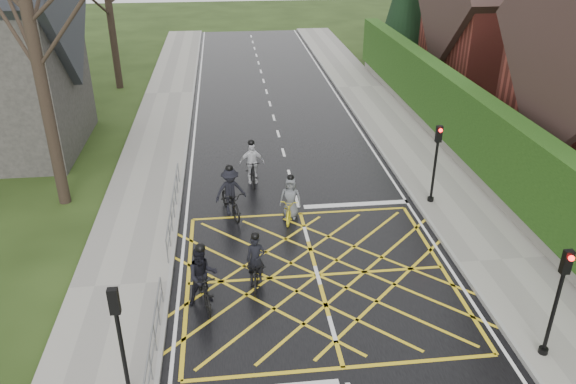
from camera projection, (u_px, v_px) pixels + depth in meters
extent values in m
plane|color=black|center=(317.00, 275.00, 17.50)|extent=(120.00, 120.00, 0.00)
cube|color=black|center=(317.00, 275.00, 17.50)|extent=(9.00, 80.00, 0.01)
cube|color=gray|center=(501.00, 261.00, 18.08)|extent=(3.00, 80.00, 0.15)
cube|color=gray|center=(121.00, 286.00, 16.86)|extent=(3.00, 80.00, 0.15)
cube|color=slate|center=(478.00, 173.00, 23.46)|extent=(0.50, 38.00, 0.70)
cube|color=#16350E|center=(484.00, 134.00, 22.67)|extent=(0.90, 38.00, 2.80)
cube|color=maroon|center=(513.00, 45.00, 33.64)|extent=(9.00, 8.00, 6.00)
cylinder|color=black|center=(405.00, 56.00, 41.41)|extent=(0.50, 0.50, 1.20)
cylinder|color=black|center=(37.00, 62.00, 19.45)|extent=(0.44, 0.44, 11.00)
cylinder|color=black|center=(62.00, 11.00, 26.22)|extent=(0.44, 0.44, 12.00)
cylinder|color=black|center=(109.00, 7.00, 33.85)|extent=(0.44, 0.44, 10.00)
cylinder|color=slate|center=(151.00, 338.00, 13.47)|extent=(0.05, 5.00, 0.05)
cylinder|color=slate|center=(153.00, 352.00, 13.67)|extent=(0.04, 5.00, 0.04)
cylinder|color=slate|center=(162.00, 292.00, 15.92)|extent=(0.04, 0.04, 1.00)
cylinder|color=slate|center=(172.00, 197.00, 20.13)|extent=(0.05, 6.00, 0.05)
cylinder|color=slate|center=(174.00, 208.00, 20.33)|extent=(0.04, 6.00, 0.04)
cylinder|color=slate|center=(167.00, 254.00, 17.69)|extent=(0.04, 0.04, 1.00)
cylinder|color=slate|center=(179.00, 174.00, 23.02)|extent=(0.04, 0.04, 1.00)
cylinder|color=black|center=(434.00, 169.00, 21.08)|extent=(0.10, 0.10, 3.00)
cylinder|color=black|center=(430.00, 201.00, 21.68)|extent=(0.24, 0.24, 0.30)
cube|color=black|center=(439.00, 134.00, 20.45)|extent=(0.22, 0.16, 0.62)
sphere|color=#FF0C0C|center=(441.00, 130.00, 20.26)|extent=(0.14, 0.14, 0.14)
cylinder|color=black|center=(554.00, 310.00, 13.62)|extent=(0.10, 0.10, 3.00)
cylinder|color=black|center=(543.00, 353.00, 14.22)|extent=(0.24, 0.24, 0.30)
cube|color=black|center=(567.00, 262.00, 12.99)|extent=(0.22, 0.16, 0.62)
sphere|color=#FF0C0C|center=(571.00, 258.00, 12.80)|extent=(0.14, 0.14, 0.14)
cylinder|color=black|center=(123.00, 352.00, 12.31)|extent=(0.10, 0.10, 3.00)
cube|color=black|center=(114.00, 301.00, 11.69)|extent=(0.22, 0.16, 0.62)
sphere|color=#FF0C0C|center=(114.00, 291.00, 11.71)|extent=(0.14, 0.14, 0.14)
imported|color=black|center=(256.00, 270.00, 16.93)|extent=(0.77, 1.83, 0.94)
imported|color=black|center=(256.00, 259.00, 16.87)|extent=(0.61, 0.43, 1.59)
sphere|color=black|center=(255.00, 236.00, 16.50)|extent=(0.25, 0.25, 0.25)
imported|color=black|center=(203.00, 287.00, 15.97)|extent=(0.97, 2.05, 1.19)
imported|color=black|center=(202.00, 276.00, 15.91)|extent=(1.01, 0.86, 1.82)
sphere|color=black|center=(200.00, 248.00, 15.50)|extent=(0.29, 0.29, 0.29)
imported|color=black|center=(231.00, 201.00, 20.79)|extent=(1.27, 2.16, 1.07)
imported|color=black|center=(230.00, 191.00, 20.71)|extent=(1.32, 0.99, 1.82)
sphere|color=black|center=(229.00, 168.00, 20.29)|extent=(0.29, 0.29, 0.29)
imported|color=black|center=(252.00, 171.00, 23.17)|extent=(0.64, 1.93, 1.14)
imported|color=silver|center=(252.00, 163.00, 23.12)|extent=(1.05, 0.48, 1.75)
sphere|color=black|center=(251.00, 143.00, 22.72)|extent=(0.27, 0.27, 0.27)
imported|color=gold|center=(291.00, 207.00, 20.53)|extent=(1.05, 1.89, 0.94)
imported|color=#4B4F52|center=(291.00, 198.00, 20.48)|extent=(0.88, 0.69, 1.60)
sphere|color=black|center=(291.00, 178.00, 20.11)|extent=(0.25, 0.25, 0.25)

